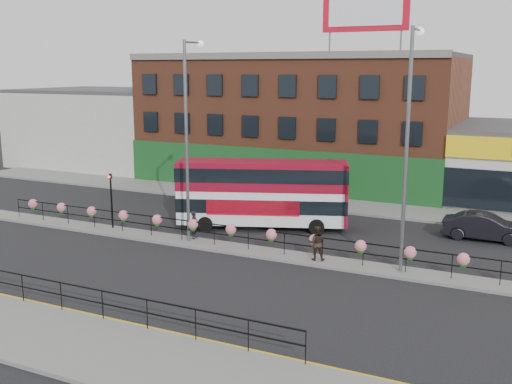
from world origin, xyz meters
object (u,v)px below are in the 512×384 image
at_px(car, 485,227).
at_px(pedestrian_b, 317,243).
at_px(pedestrian_a, 194,225).
at_px(lamp_column_east, 409,129).
at_px(lamp_column_west, 189,124).
at_px(double_decker_bus, 263,187).

relative_size(car, pedestrian_b, 2.67).
xyz_separation_m(pedestrian_a, lamp_column_east, (11.30, -0.27, 5.69)).
xyz_separation_m(lamp_column_west, lamp_column_east, (11.37, -0.05, 0.21)).
bearing_deg(pedestrian_a, lamp_column_west, 150.28).
bearing_deg(lamp_column_east, car, 68.02).
height_order(double_decker_bus, car, double_decker_bus).
height_order(car, lamp_column_west, lamp_column_west).
bearing_deg(lamp_column_east, pedestrian_a, 178.63).
relative_size(lamp_column_west, lamp_column_east, 0.97).
distance_m(car, pedestrian_a, 15.90).
bearing_deg(pedestrian_b, lamp_column_east, 168.82).
relative_size(car, lamp_column_east, 0.41).
distance_m(double_decker_bus, pedestrian_b, 7.08).
bearing_deg(pedestrian_b, car, -148.87).
height_order(pedestrian_b, lamp_column_west, lamp_column_west).
bearing_deg(pedestrian_a, pedestrian_b, -107.69).
xyz_separation_m(double_decker_bus, lamp_column_west, (-2.27, -4.29, 3.95)).
height_order(pedestrian_a, lamp_column_west, lamp_column_west).
distance_m(car, lamp_column_west, 17.03).
bearing_deg(pedestrian_a, double_decker_bus, -40.93).
height_order(pedestrian_a, pedestrian_b, pedestrian_b).
distance_m(pedestrian_a, lamp_column_east, 12.65).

